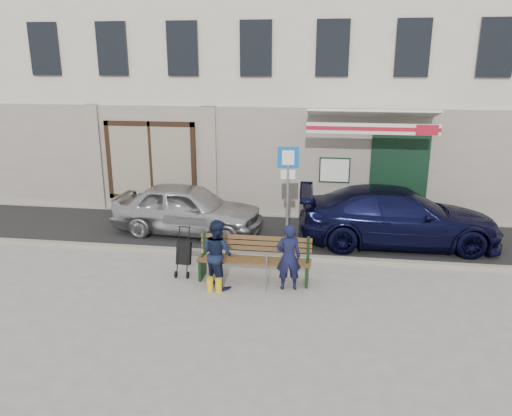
% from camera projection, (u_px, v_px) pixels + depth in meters
% --- Properties ---
extents(ground, '(80.00, 80.00, 0.00)m').
position_uv_depth(ground, '(222.00, 283.00, 10.47)').
color(ground, '#9E9991').
rests_on(ground, ground).
extents(asphalt_lane, '(60.00, 3.20, 0.01)m').
position_uv_depth(asphalt_lane, '(246.00, 234.00, 13.40)').
color(asphalt_lane, '#282828').
rests_on(asphalt_lane, ground).
extents(curb, '(60.00, 0.18, 0.12)m').
position_uv_depth(curb, '(235.00, 254.00, 11.87)').
color(curb, '#9E9384').
rests_on(curb, ground).
extents(building, '(20.00, 8.27, 10.00)m').
position_uv_depth(building, '(271.00, 45.00, 17.05)').
color(building, beige).
rests_on(building, ground).
extents(car_silver, '(4.13, 1.95, 1.36)m').
position_uv_depth(car_silver, '(188.00, 209.00, 13.32)').
color(car_silver, '#B5B6BA').
rests_on(car_silver, ground).
extents(car_navy, '(5.06, 2.25, 1.44)m').
position_uv_depth(car_navy, '(398.00, 217.00, 12.51)').
color(car_navy, black).
rests_on(car_navy, ground).
extents(parking_sign, '(0.49, 0.09, 2.63)m').
position_uv_depth(parking_sign, '(288.00, 184.00, 11.43)').
color(parking_sign, gray).
rests_on(parking_sign, ground).
extents(bench, '(2.40, 1.17, 0.98)m').
position_uv_depth(bench, '(252.00, 260.00, 10.51)').
color(bench, brown).
rests_on(bench, ground).
extents(man, '(0.56, 0.43, 1.39)m').
position_uv_depth(man, '(289.00, 257.00, 10.03)').
color(man, '#131535').
rests_on(man, ground).
extents(woman, '(0.88, 0.85, 1.43)m').
position_uv_depth(woman, '(217.00, 253.00, 10.16)').
color(woman, '#121A32').
rests_on(woman, ground).
extents(stroller, '(0.31, 0.44, 1.06)m').
position_uv_depth(stroller, '(184.00, 254.00, 10.78)').
color(stroller, black).
rests_on(stroller, ground).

